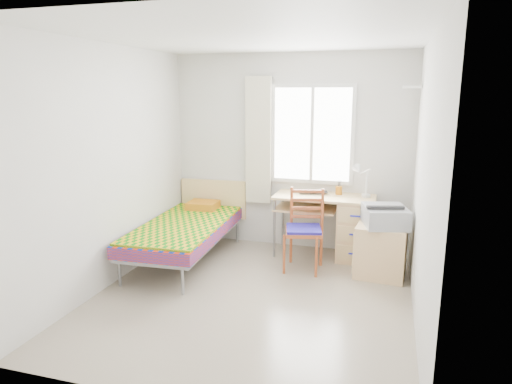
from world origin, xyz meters
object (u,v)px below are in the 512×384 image
chair (305,225)px  cabinet (381,251)px  bed (188,228)px  desk (350,225)px  printer (385,216)px

chair → cabinet: chair is taller
bed → chair: chair is taller
desk → printer: (0.42, -0.49, 0.29)m
printer → bed: bearing=169.8°
chair → cabinet: bearing=-12.1°
chair → printer: 0.93m
chair → printer: (0.91, 0.03, 0.17)m
bed → cabinet: 2.36m
chair → bed: bearing=171.8°
bed → chair: 1.48m
desk → printer: bearing=-49.4°
desk → cabinet: size_ratio=2.11×
cabinet → printer: bearing=25.2°
chair → printer: bearing=-11.6°
desk → chair: (-0.49, -0.52, 0.11)m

